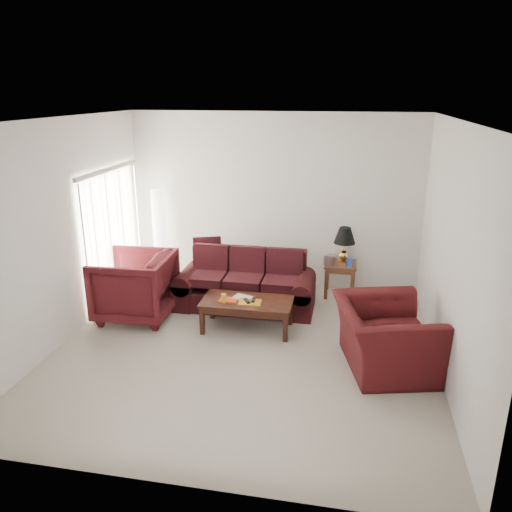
{
  "coord_description": "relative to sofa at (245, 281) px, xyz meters",
  "views": [
    {
      "loc": [
        1.27,
        -5.86,
        3.33
      ],
      "look_at": [
        0.0,
        0.85,
        1.05
      ],
      "focal_mm": 35.0,
      "sensor_mm": 36.0,
      "label": 1
    }
  ],
  "objects": [
    {
      "name": "end_table",
      "position": [
        1.47,
        0.79,
        -0.16
      ],
      "size": [
        0.53,
        0.53,
        0.57
      ],
      "primitive_type": null,
      "rotation": [
        0.0,
        0.0,
        0.01
      ],
      "color": "#4D2C1A",
      "rests_on": "ground"
    },
    {
      "name": "floor",
      "position": [
        0.27,
        -1.36,
        -0.45
      ],
      "size": [
        5.0,
        5.0,
        0.0
      ],
      "primitive_type": "plane",
      "color": "#B9AE9E",
      "rests_on": "ground"
    },
    {
      "name": "coffee_table",
      "position": [
        0.19,
        -0.76,
        -0.22
      ],
      "size": [
        1.43,
        0.96,
        0.46
      ],
      "primitive_type": null,
      "rotation": [
        0.0,
        0.0,
        -0.25
      ],
      "color": "black",
      "rests_on": "ground"
    },
    {
      "name": "blue_canister",
      "position": [
        1.61,
        0.66,
        0.2
      ],
      "size": [
        0.12,
        0.12,
        0.15
      ],
      "primitive_type": "cylinder",
      "rotation": [
        0.0,
        0.0,
        0.39
      ],
      "color": "#1D3FBC",
      "rests_on": "end_table"
    },
    {
      "name": "remote_b",
      "position": [
        0.29,
        -0.78,
        0.04
      ],
      "size": [
        0.06,
        0.17,
        0.02
      ],
      "primitive_type": "cube",
      "rotation": [
        0.0,
        0.0,
        0.07
      ],
      "color": "black",
      "rests_on": "coffee_table"
    },
    {
      "name": "blinds",
      "position": [
        -2.15,
        -0.06,
        0.63
      ],
      "size": [
        0.1,
        2.0,
        2.16
      ],
      "primitive_type": "cube",
      "color": "silver",
      "rests_on": "ground"
    },
    {
      "name": "remote_a",
      "position": [
        0.2,
        -0.84,
        0.04
      ],
      "size": [
        0.13,
        0.17,
        0.02
      ],
      "primitive_type": "cube",
      "rotation": [
        0.0,
        0.0,
        0.54
      ],
      "color": "black",
      "rests_on": "coffee_table"
    },
    {
      "name": "magazine_orange",
      "position": [
        0.25,
        -0.85,
        0.02
      ],
      "size": [
        0.32,
        0.25,
        0.02
      ],
      "primitive_type": "cube",
      "rotation": [
        0.0,
        0.0,
        0.05
      ],
      "color": "#BF7F16",
      "rests_on": "coffee_table"
    },
    {
      "name": "magazine_white",
      "position": [
        0.11,
        -0.69,
        0.02
      ],
      "size": [
        0.32,
        0.27,
        0.02
      ],
      "primitive_type": "cube",
      "rotation": [
        0.0,
        0.0,
        -0.32
      ],
      "color": "silver",
      "rests_on": "coffee_table"
    },
    {
      "name": "clock",
      "position": [
        1.27,
        0.69,
        0.2
      ],
      "size": [
        0.16,
        0.11,
        0.15
      ],
      "primitive_type": "cube",
      "rotation": [
        0.0,
        0.0,
        -0.37
      ],
      "color": "silver",
      "rests_on": "end_table"
    },
    {
      "name": "table_lamp",
      "position": [
        1.51,
        0.86,
        0.43
      ],
      "size": [
        0.4,
        0.4,
        0.6
      ],
      "primitive_type": null,
      "rotation": [
        0.0,
        0.0,
        -0.12
      ],
      "color": "gold",
      "rests_on": "end_table"
    },
    {
      "name": "sofa",
      "position": [
        0.0,
        0.0,
        0.0
      ],
      "size": [
        2.24,
        1.07,
        0.89
      ],
      "primitive_type": null,
      "rotation": [
        0.0,
        0.0,
        0.06
      ],
      "color": "black",
      "rests_on": "ground"
    },
    {
      "name": "yellow_glass",
      "position": [
        -0.12,
        -0.89,
        0.07
      ],
      "size": [
        0.1,
        0.1,
        0.13
      ],
      "primitive_type": "cylinder",
      "rotation": [
        0.0,
        0.0,
        0.39
      ],
      "color": "gold",
      "rests_on": "coffee_table"
    },
    {
      "name": "floor_lamp",
      "position": [
        -1.7,
        0.78,
        0.42
      ],
      "size": [
        0.31,
        0.31,
        1.73
      ],
      "primitive_type": null,
      "rotation": [
        0.0,
        0.0,
        -0.13
      ],
      "color": "white",
      "rests_on": "ground"
    },
    {
      "name": "armchair_left",
      "position": [
        -1.57,
        -0.66,
        0.06
      ],
      "size": [
        1.15,
        1.12,
        1.01
      ],
      "primitive_type": "imported",
      "rotation": [
        0.0,
        0.0,
        -1.53
      ],
      "color": "#440F14",
      "rests_on": "ground"
    },
    {
      "name": "magazine_red",
      "position": [
        -0.07,
        -0.81,
        0.02
      ],
      "size": [
        0.26,
        0.2,
        0.01
      ],
      "primitive_type": "cube",
      "rotation": [
        0.0,
        0.0,
        -0.02
      ],
      "color": "red",
      "rests_on": "coffee_table"
    },
    {
      "name": "armchair_right",
      "position": [
        2.08,
        -1.46,
        -0.03
      ],
      "size": [
        1.4,
        1.52,
        0.83
      ],
      "primitive_type": "imported",
      "rotation": [
        0.0,
        0.0,
        1.82
      ],
      "color": "#3E0E10",
      "rests_on": "ground"
    },
    {
      "name": "throw_pillow",
      "position": [
        -0.77,
        0.56,
        0.29
      ],
      "size": [
        0.52,
        0.38,
        0.49
      ],
      "primitive_type": "cube",
      "rotation": [
        -0.21,
        0.0,
        0.37
      ],
      "color": "black",
      "rests_on": "sofa"
    },
    {
      "name": "picture_frame",
      "position": [
        1.31,
        1.0,
        0.21
      ],
      "size": [
        0.16,
        0.18,
        0.05
      ],
      "primitive_type": "cube",
      "rotation": [
        1.36,
        0.0,
        -0.22
      ],
      "color": "silver",
      "rests_on": "end_table"
    }
  ]
}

